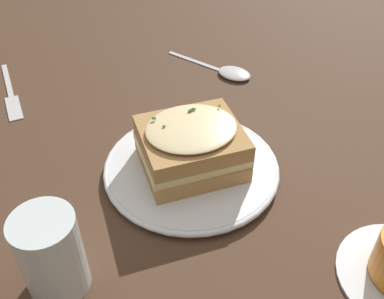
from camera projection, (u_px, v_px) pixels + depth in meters
The scene contains 6 objects.
ground_plane at pixel (191, 172), 0.63m from camera, with size 2.40×2.40×0.00m, color #473021.
dinner_plate at pixel (192, 169), 0.62m from camera, with size 0.24×0.24×0.01m.
sandwich at pixel (193, 147), 0.59m from camera, with size 0.17×0.17×0.07m.
water_glass at pixel (51, 255), 0.46m from camera, with size 0.07×0.07×0.10m, color silver.
fork at pixel (11, 97), 0.76m from camera, with size 0.11×0.17×0.00m.
spoon at pixel (230, 72), 0.82m from camera, with size 0.05×0.18×0.01m.
Camera 1 is at (-0.37, -0.26, 0.43)m, focal length 42.00 mm.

